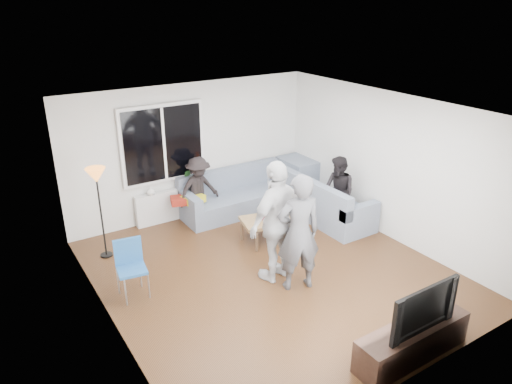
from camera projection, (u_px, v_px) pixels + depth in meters
floor at (271, 273)px, 7.64m from camera, size 5.00×5.50×0.04m
ceiling at (273, 109)px, 6.64m from camera, size 5.00×5.50×0.04m
wall_back at (191, 150)px, 9.30m from camera, size 5.00×0.04×2.60m
wall_front at (423, 285)px, 4.99m from camera, size 5.00×0.04×2.60m
wall_left at (103, 240)px, 5.88m from camera, size 0.04×5.50×2.60m
wall_right at (391, 167)px, 8.40m from camera, size 0.04×5.50×2.60m
window_frame at (163, 143)px, 8.84m from camera, size 1.62×0.06×1.47m
window_glass at (164, 144)px, 8.81m from camera, size 1.50×0.02×1.35m
window_mullion at (164, 144)px, 8.80m from camera, size 0.05×0.03×1.35m
radiator at (168, 206)px, 9.28m from camera, size 1.30×0.12×0.62m
potted_plant at (186, 178)px, 9.27m from camera, size 0.24×0.22×0.37m
vase at (151, 191)px, 8.94m from camera, size 0.15×0.15×0.16m
sofa_back_section at (238, 192)px, 9.61m from camera, size 2.30×0.85×0.85m
sofa_right_section at (327, 199)px, 9.30m from camera, size 2.00×0.85×0.85m
sofa_corner at (302, 177)px, 10.42m from camera, size 0.85×0.85×0.85m
cushion_yellow at (193, 199)px, 9.07m from camera, size 0.45×0.41×0.14m
cushion_red at (181, 200)px, 9.02m from camera, size 0.43×0.39×0.13m
coffee_table at (273, 228)px, 8.62m from camera, size 1.21×0.84×0.40m
pitcher at (264, 214)px, 8.50m from camera, size 0.17×0.17×0.17m
side_chair at (132, 270)px, 6.88m from camera, size 0.46×0.46×0.86m
floor_lamp at (101, 214)px, 7.82m from camera, size 0.32×0.32×1.56m
player_left at (299, 233)px, 6.93m from camera, size 0.76×0.60×1.81m
player_right at (278, 222)px, 7.16m from camera, size 1.20×0.71×1.91m
spectator_right at (338, 192)px, 8.96m from camera, size 0.52×0.66×1.35m
spectator_back at (199, 190)px, 9.13m from camera, size 0.89×0.57×1.30m
tv_console at (412, 341)px, 5.78m from camera, size 1.60×0.40×0.44m
television at (418, 305)px, 5.58m from camera, size 1.05×0.14×0.60m
bottle_b at (271, 215)px, 8.37m from camera, size 0.08×0.08×0.25m
bottle_d at (286, 210)px, 8.55m from camera, size 0.07×0.07×0.27m
bottle_e at (286, 205)px, 8.77m from camera, size 0.07×0.07×0.24m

